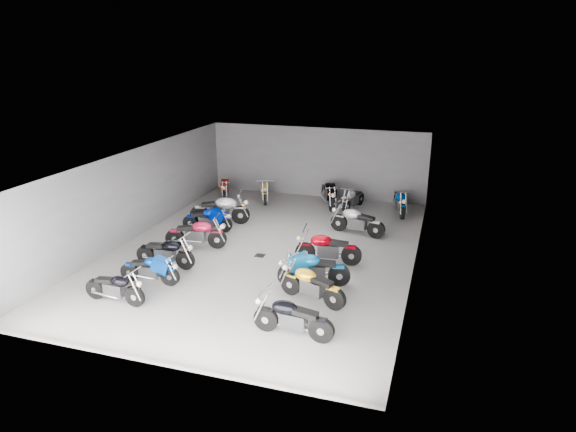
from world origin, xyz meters
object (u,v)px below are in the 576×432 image
(motorcycle_left_d, at_px, (197,234))
(motorcycle_back_e, at_px, (353,199))
(motorcycle_right_d, at_px, (327,248))
(motorcycle_left_a, at_px, (115,288))
(motorcycle_right_f, at_px, (357,221))
(motorcycle_right_b, at_px, (311,285))
(motorcycle_back_a, at_px, (225,187))
(drain_grate, at_px, (260,255))
(motorcycle_left_c, at_px, (166,252))
(motorcycle_back_f, at_px, (400,202))
(motorcycle_left_e, at_px, (208,220))
(motorcycle_right_c, at_px, (313,269))
(motorcycle_back_b, at_px, (265,190))
(motorcycle_left_f, at_px, (221,210))
(motorcycle_back_d, at_px, (328,194))
(motorcycle_left_b, at_px, (150,269))
(motorcycle_right_a, at_px, (292,318))

(motorcycle_left_d, relative_size, motorcycle_back_e, 1.14)
(motorcycle_left_d, height_order, motorcycle_right_d, motorcycle_right_d)
(motorcycle_left_a, bearing_deg, motorcycle_right_f, 146.47)
(motorcycle_right_b, xyz_separation_m, motorcycle_back_a, (-6.47, 8.75, -0.05))
(motorcycle_left_a, height_order, motorcycle_back_e, motorcycle_back_e)
(drain_grate, bearing_deg, motorcycle_left_d, 179.47)
(motorcycle_left_c, relative_size, motorcycle_back_f, 0.96)
(motorcycle_left_e, distance_m, motorcycle_right_c, 5.96)
(motorcycle_right_b, distance_m, motorcycle_right_c, 0.98)
(drain_grate, distance_m, motorcycle_back_f, 7.21)
(motorcycle_left_c, bearing_deg, motorcycle_right_b, 80.17)
(motorcycle_back_a, bearing_deg, motorcycle_left_d, 85.00)
(motorcycle_back_b, xyz_separation_m, motorcycle_back_f, (6.01, -0.07, 0.03))
(motorcycle_left_f, distance_m, motorcycle_right_c, 6.47)
(motorcycle_left_e, relative_size, motorcycle_back_b, 0.99)
(motorcycle_right_d, bearing_deg, drain_grate, 84.62)
(motorcycle_left_f, distance_m, motorcycle_right_d, 5.52)
(motorcycle_left_d, relative_size, motorcycle_back_d, 0.99)
(motorcycle_left_b, distance_m, motorcycle_left_c, 1.23)
(motorcycle_right_a, xyz_separation_m, motorcycle_back_d, (-1.58, 10.57, 0.06))
(motorcycle_right_a, distance_m, motorcycle_right_c, 2.81)
(motorcycle_left_d, xyz_separation_m, motorcycle_back_b, (0.32, 6.03, -0.03))
(motorcycle_left_f, distance_m, motorcycle_right_b, 7.28)
(motorcycle_left_a, height_order, motorcycle_back_d, motorcycle_back_d)
(motorcycle_left_f, height_order, motorcycle_back_d, motorcycle_left_f)
(motorcycle_back_b, bearing_deg, motorcycle_back_d, 159.86)
(motorcycle_back_f, bearing_deg, motorcycle_right_c, 62.29)
(motorcycle_left_a, bearing_deg, motorcycle_back_a, -169.72)
(motorcycle_left_a, relative_size, motorcycle_left_d, 0.88)
(motorcycle_left_d, relative_size, motorcycle_right_c, 1.02)
(motorcycle_back_a, bearing_deg, motorcycle_right_b, 106.37)
(drain_grate, xyz_separation_m, motorcycle_back_b, (-2.02, 6.05, 0.48))
(motorcycle_left_a, xyz_separation_m, motorcycle_right_d, (4.91, 4.33, 0.07))
(motorcycle_right_a, distance_m, motorcycle_right_d, 4.52)
(motorcycle_right_c, relative_size, motorcycle_right_d, 0.97)
(motorcycle_left_b, relative_size, motorcycle_right_b, 0.93)
(drain_grate, xyz_separation_m, motorcycle_right_b, (2.48, -2.60, 0.50))
(motorcycle_right_f, relative_size, motorcycle_back_d, 0.99)
(motorcycle_left_a, xyz_separation_m, motorcycle_left_b, (0.27, 1.33, 0.00))
(motorcycle_left_b, relative_size, motorcycle_left_d, 0.88)
(motorcycle_left_e, height_order, motorcycle_right_d, motorcycle_right_d)
(motorcycle_left_d, height_order, motorcycle_right_a, motorcycle_left_d)
(motorcycle_left_a, xyz_separation_m, motorcycle_back_d, (3.52, 10.39, 0.10))
(motorcycle_right_a, bearing_deg, motorcycle_back_f, -4.09)
(motorcycle_right_f, bearing_deg, motorcycle_left_a, 157.03)
(drain_grate, xyz_separation_m, motorcycle_left_b, (-2.35, -2.93, 0.45))
(motorcycle_back_f, bearing_deg, motorcycle_left_c, 34.77)
(motorcycle_left_a, height_order, motorcycle_back_b, motorcycle_back_b)
(motorcycle_back_d, xyz_separation_m, motorcycle_back_e, (1.11, -0.10, -0.10))
(motorcycle_right_b, height_order, motorcycle_back_e, motorcycle_right_b)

